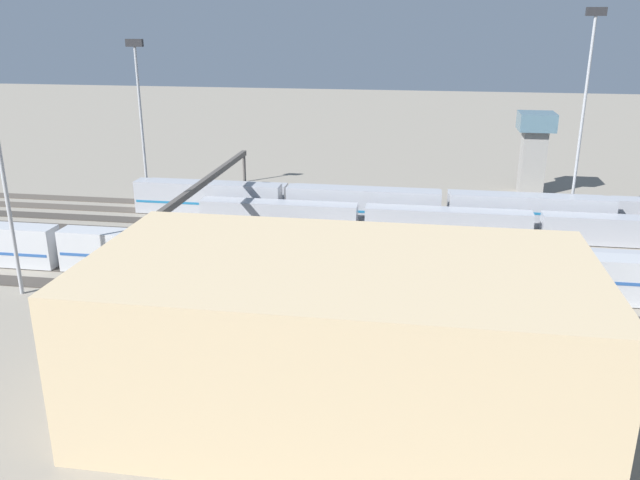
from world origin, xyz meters
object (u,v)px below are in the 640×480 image
light_mast_2 (139,98)px  signal_gantry (205,187)px  train_on_track_6 (355,265)px  control_tower (534,147)px  light_mast_0 (586,90)px  train_on_track_0 (443,203)px  train_on_track_1 (363,205)px  train_on_track_5 (549,265)px  train_on_track_2 (447,222)px  maintenance_shed (339,339)px

light_mast_2 → signal_gantry: size_ratio=0.65×
train_on_track_6 → signal_gantry: signal_gantry is taller
control_tower → light_mast_0: bearing=108.3°
train_on_track_0 → train_on_track_1: train_on_track_1 is taller
control_tower → light_mast_2: bearing=11.5°
train_on_track_1 → train_on_track_5: bearing=139.8°
train_on_track_2 → signal_gantry: (32.57, 7.50, 5.71)m
train_on_track_2 → train_on_track_1: train_on_track_1 is taller
train_on_track_5 → light_mast_0: light_mast_0 is taller
light_mast_2 → train_on_track_6: bearing=139.7°
control_tower → train_on_track_5: bearing=85.0°
light_mast_0 → light_mast_2: light_mast_0 is taller
train_on_track_5 → light_mast_2: size_ratio=1.82×
train_on_track_2 → light_mast_2: (50.28, -13.47, 14.64)m
signal_gantry → control_tower: control_tower is taller
train_on_track_6 → light_mast_0: (-30.12, -33.46, 16.58)m
train_on_track_0 → light_mast_2: 52.11m
light_mast_0 → train_on_track_1: bearing=15.0°
train_on_track_0 → light_mast_2: size_ratio=3.68×
train_on_track_5 → light_mast_0: size_ratio=1.54×
train_on_track_2 → light_mast_2: light_mast_2 is taller
train_on_track_1 → light_mast_2: light_mast_2 is taller
train_on_track_1 → control_tower: 35.30m
train_on_track_1 → control_tower: (-27.27, -21.71, 5.56)m
train_on_track_1 → train_on_track_6: bearing=93.5°
train_on_track_2 → train_on_track_5: size_ratio=1.51×
train_on_track_5 → light_mast_2: light_mast_2 is taller
train_on_track_0 → control_tower: bearing=-132.5°
signal_gantry → maintenance_shed: size_ratio=1.08×
maintenance_shed → train_on_track_0: bearing=-99.2°
train_on_track_2 → train_on_track_1: bearing=-22.0°
train_on_track_6 → light_mast_2: light_mast_2 is taller
control_tower → signal_gantry: bearing=35.8°
light_mast_0 → control_tower: 17.79m
light_mast_0 → maintenance_shed: bearing=64.0°
train_on_track_2 → train_on_track_1: size_ratio=1.00×
train_on_track_1 → light_mast_2: (37.93, -8.47, 14.06)m
light_mast_0 → signal_gantry: bearing=22.0°
light_mast_0 → control_tower: light_mast_0 is taller
train_on_track_1 → light_mast_0: light_mast_0 is taller
train_on_track_1 → light_mast_0: 36.72m
train_on_track_2 → control_tower: bearing=-119.2°
light_mast_2 → control_tower: (-65.19, -13.25, -8.51)m
train_on_track_2 → signal_gantry: signal_gantry is taller
signal_gantry → maintenance_shed: 44.36m
maintenance_shed → control_tower: (-24.24, -71.98, 1.80)m
train_on_track_6 → light_mast_0: light_mast_0 is taller
maintenance_shed → control_tower: control_tower is taller
train_on_track_1 → signal_gantry: signal_gantry is taller
train_on_track_1 → maintenance_shed: bearing=93.4°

